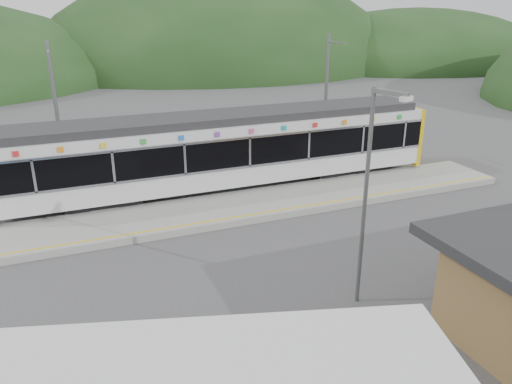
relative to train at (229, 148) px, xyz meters
name	(u,v)px	position (x,y,z in m)	size (l,w,h in m)	color
ground	(272,241)	(-0.36, -6.00, -2.06)	(120.00, 120.00, 0.00)	#4C4C4F
hills	(340,179)	(5.82, -0.71, -2.06)	(146.00, 149.00, 26.00)	#1E3D19
platform	(242,207)	(-0.36, -2.70, -1.91)	(26.00, 3.20, 0.30)	#9E9E99
yellow_line	(253,214)	(-0.36, -4.00, -1.76)	(26.00, 0.10, 0.01)	yellow
train	(229,148)	(0.00, 0.00, 0.00)	(20.44, 3.01, 3.74)	black
catenary_mast_west	(57,117)	(-7.36, 2.56, 1.58)	(0.18, 1.80, 7.00)	slate
catenary_mast_east	(326,97)	(6.64, 2.56, 1.58)	(0.18, 1.80, 7.00)	slate
lamp_post	(369,183)	(0.37, -10.85, 1.80)	(0.47, 1.18, 6.49)	slate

